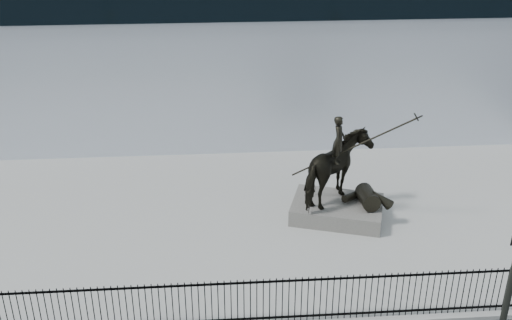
{
  "coord_description": "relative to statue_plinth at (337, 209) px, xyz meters",
  "views": [
    {
      "loc": [
        -0.71,
        -12.18,
        11.57
      ],
      "look_at": [
        0.68,
        6.0,
        3.04
      ],
      "focal_mm": 42.0,
      "sensor_mm": 36.0,
      "label": 1
    }
  ],
  "objects": [
    {
      "name": "picket_fence",
      "position": [
        -3.78,
        -5.69,
        0.45
      ],
      "size": [
        22.1,
        0.1,
        1.5
      ],
      "color": "black",
      "rests_on": "plaza"
    },
    {
      "name": "equestrian_statue",
      "position": [
        0.06,
        -0.02,
        1.6
      ],
      "size": [
        4.02,
        3.15,
        3.56
      ],
      "rotation": [
        0.0,
        0.0,
        -0.31
      ],
      "color": "black",
      "rests_on": "statue_plinth"
    },
    {
      "name": "building",
      "position": [
        -3.78,
        13.06,
        4.04
      ],
      "size": [
        44.0,
        14.0,
        9.0
      ],
      "primitive_type": "cube",
      "color": "silver",
      "rests_on": "ground"
    },
    {
      "name": "statue_plinth",
      "position": [
        0.0,
        0.0,
        0.0
      ],
      "size": [
        3.81,
        3.15,
        0.61
      ],
      "primitive_type": "cube",
      "rotation": [
        0.0,
        0.0,
        -0.31
      ],
      "color": "#55524E",
      "rests_on": "plaza"
    },
    {
      "name": "plaza",
      "position": [
        -3.78,
        0.06,
        -0.38
      ],
      "size": [
        30.0,
        12.0,
        0.15
      ],
      "primitive_type": "cube",
      "color": "#999996",
      "rests_on": "ground"
    }
  ]
}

